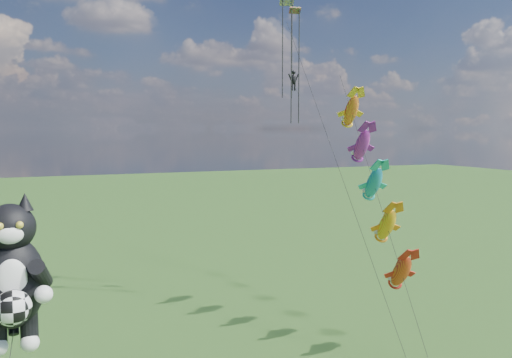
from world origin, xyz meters
name	(u,v)px	position (x,y,z in m)	size (l,w,h in m)	color
cat_kite_rig	(11,273)	(-3.87, -2.69, 8.48)	(2.99, 4.29, 11.43)	brown
fish_windsock_rig	(374,183)	(18.80, 6.62, 10.12)	(3.76, 15.61, 18.00)	brown
parafoil_rig	(295,67)	(17.40, 15.53, 18.71)	(1.91, 17.58, 24.58)	brown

